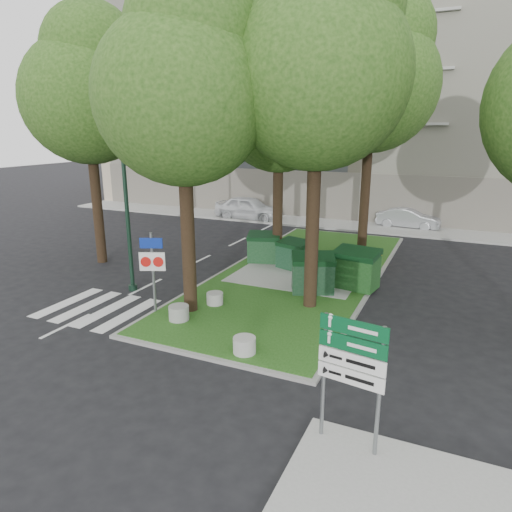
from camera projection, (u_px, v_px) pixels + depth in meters
The scene contains 24 objects.
ground at pixel (189, 354), 12.46m from camera, with size 120.00×120.00×0.00m, color black.
median_island at pixel (301, 273), 19.27m from camera, with size 6.00×16.00×0.12m, color #1E4C15.
median_kerb at pixel (301, 273), 19.27m from camera, with size 6.30×16.30×0.10m, color gray.
building_sidewalk at pixel (348, 225), 28.68m from camera, with size 42.00×3.00×0.12m, color #999993.
zebra_crossing at pixel (118, 312), 15.26m from camera, with size 5.00×3.00×0.01m, color silver.
apartment_building at pixel (378, 99), 33.12m from camera, with size 41.00×12.00×16.00m, color #BFAB8F.
tree_median_near_left at pixel (185, 80), 13.29m from camera, with size 5.20×5.20×10.53m.
tree_median_near_right at pixel (322, 57), 13.48m from camera, with size 5.60×5.60×11.46m.
tree_median_mid at pixel (282, 103), 18.89m from camera, with size 4.80×4.80×9.99m.
tree_median_far at pixel (375, 72), 19.89m from camera, with size 5.80×5.80×11.93m.
tree_street_left at pixel (88, 86), 19.04m from camera, with size 5.40×5.40×11.00m.
dumpster_a at pixel (264, 248), 20.57m from camera, with size 1.67×1.38×1.34m.
dumpster_b at pixel (294, 255), 19.54m from camera, with size 1.60×1.34×1.27m.
dumpster_c at pixel (313, 273), 16.75m from camera, with size 1.85×1.59×1.44m.
dumpster_d at pixel (356, 269), 17.16m from camera, with size 1.79×1.39×1.52m.
bollard_left at pixel (179, 313), 14.36m from camera, with size 0.64×0.64×0.46m, color gray.
bollard_right at pixel (244, 345), 12.24m from camera, with size 0.62×0.62×0.44m, color #A8A8A3.
bollard_mid at pixel (215, 298), 15.65m from camera, with size 0.57×0.57×0.40m, color #A09F9A.
litter_bin at pixel (378, 256), 20.47m from camera, with size 0.36×0.36×0.63m, color yellow.
street_lamp at pixel (126, 191), 16.37m from camera, with size 0.48×0.48×6.00m.
traffic_sign_pole at pixel (153, 263), 14.65m from camera, with size 0.78×0.37×2.78m.
directional_sign at pixel (352, 363), 8.30m from camera, with size 1.28×0.26×2.57m.
car_white at pixel (249, 208), 30.65m from camera, with size 1.86×4.61×1.57m, color silver.
car_silver at pixel (408, 218), 28.02m from camera, with size 1.32×3.77×1.24m, color #A1A4A9.
Camera 1 is at (6.31, -9.52, 5.96)m, focal length 32.00 mm.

